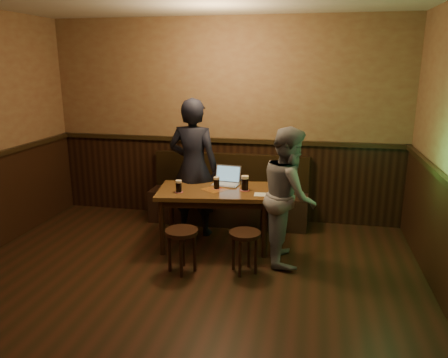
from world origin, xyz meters
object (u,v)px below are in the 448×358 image
pint_mid (217,183)px  bench (229,200)px  stool_right (245,240)px  person_suit (194,168)px  stool_left (182,238)px  laptop (227,180)px  pub_table (215,197)px  pint_right (245,183)px  pint_left (179,186)px  person_grey (289,196)px

pint_mid → bench: bearing=91.1°
stool_right → pint_mid: size_ratio=3.08×
stool_right → person_suit: person_suit is taller
stool_left → laptop: 1.12m
bench → person_suit: 0.85m
pub_table → stool_left: 0.82m
laptop → bench: bearing=105.3°
bench → laptop: 0.78m
pint_mid → person_suit: person_suit is taller
bench → pint_right: 1.03m
pint_mid → person_suit: 0.50m
pint_left → pint_mid: size_ratio=0.99×
pint_mid → laptop: bearing=70.8°
pint_right → person_suit: size_ratio=0.10×
pint_left → person_grey: 1.28m
stool_right → pint_left: pint_left is taller
stool_right → pub_table: bearing=126.5°
pint_right → stool_right: bearing=-80.6°
laptop → stool_right: bearing=-60.4°
pub_table → stool_left: (-0.19, -0.76, -0.24)m
pint_left → person_suit: 0.56m
stool_right → laptop: (-0.37, 0.88, 0.41)m
person_suit → person_grey: 1.38m
pub_table → person_grey: person_grey is taller
stool_right → person_grey: 0.71m
stool_left → person_grey: size_ratio=0.31×
pint_left → pint_right: size_ratio=0.82×
pub_table → stool_right: 0.83m
stool_left → pint_right: bearing=55.3°
pint_left → laptop: size_ratio=0.42×
laptop → person_suit: 0.48m
pub_table → stool_right: size_ratio=3.14×
pub_table → pint_mid: 0.17m
bench → person_grey: (0.89, -1.09, 0.45)m
pint_mid → person_grey: size_ratio=0.10×
pint_mid → pint_left: bearing=-150.0°
stool_left → pint_left: 0.71m
pint_left → laptop: bearing=43.5°
stool_left → pint_left: (-0.19, 0.55, 0.41)m
pub_table → laptop: size_ratio=4.10×
laptop → person_grey: person_grey is taller
bench → stool_left: bench is taller
pub_table → pint_left: (-0.39, -0.21, 0.17)m
stool_left → stool_right: (0.66, 0.12, -0.02)m
stool_left → pint_left: size_ratio=3.24×
laptop → person_grey: 0.93m
bench → pint_mid: (0.02, -0.84, 0.48)m
bench → stool_left: 1.63m
pint_mid → laptop: (0.08, 0.22, -0.01)m
pint_right → pint_left: bearing=-161.9°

